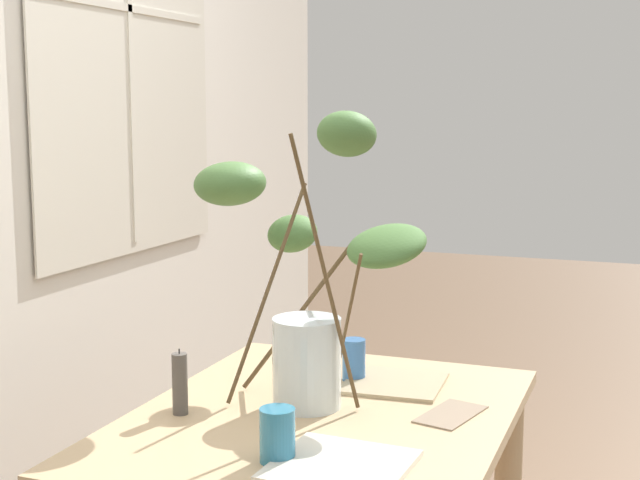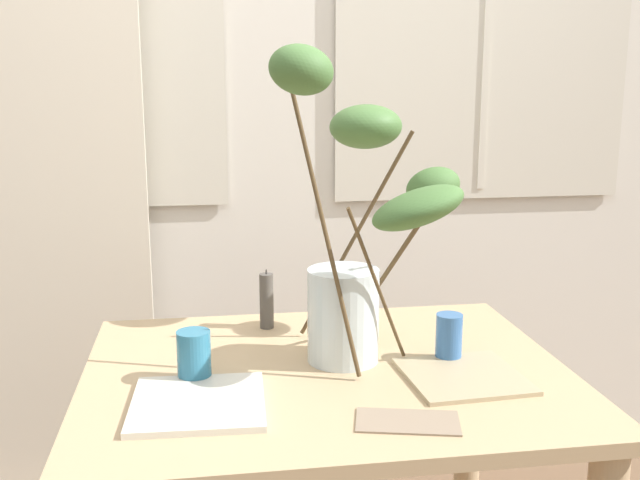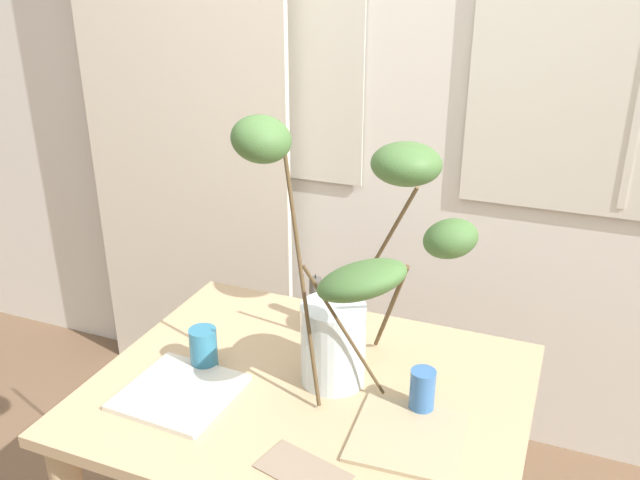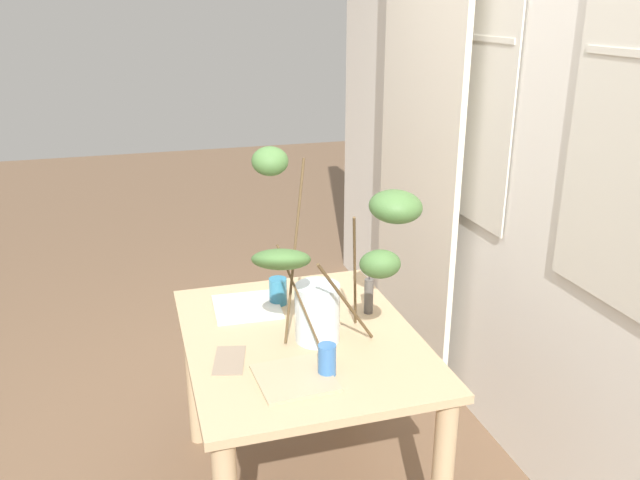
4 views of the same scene
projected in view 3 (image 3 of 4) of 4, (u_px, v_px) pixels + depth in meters
The scene contains 10 objects.
back_wall_with_windows at pixel (421, 56), 2.32m from camera, with size 4.73×0.14×2.88m.
curtain_sheer_side at pixel (182, 113), 2.59m from camera, with size 0.91×0.03×2.42m, color silver.
dining_table at pixel (309, 432), 1.78m from camera, with size 1.10×0.87×0.75m.
vase_with_branches at pixel (360, 269), 1.63m from camera, with size 0.57×0.68×0.74m.
drinking_glass_blue_left at pixel (204, 348), 1.79m from camera, with size 0.07×0.07×0.11m, color teal.
drinking_glass_blue_right at pixel (422, 391), 1.61m from camera, with size 0.06×0.06×0.11m, color #386BAD.
plate_square_left at pixel (180, 392), 1.69m from camera, with size 0.27×0.27×0.01m, color silver.
plate_square_right at pixel (408, 436), 1.53m from camera, with size 0.25×0.25×0.01m, color tan.
napkin_folded at pixel (303, 471), 1.43m from camera, with size 0.20×0.11×0.00m, color gray.
pillar_candle at pixel (315, 300), 2.00m from camera, with size 0.04×0.04×0.16m.
Camera 3 is at (0.57, -1.32, 1.77)m, focal length 37.29 mm.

